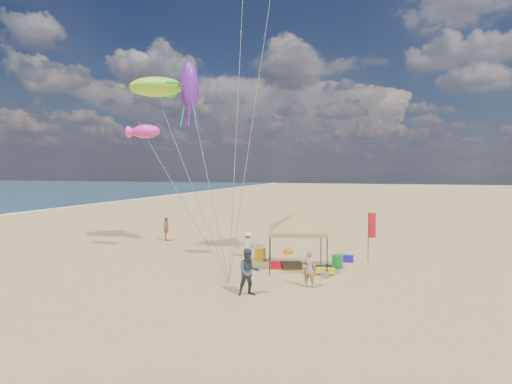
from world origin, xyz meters
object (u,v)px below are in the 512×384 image
Objects in this scene: cooler_blue at (348,259)px; chair_yellow at (260,255)px; canopy_tent at (297,214)px; beach_cart at (325,271)px; person_near_c at (248,244)px; person_near_a at (309,269)px; feather_flag at (371,228)px; chair_green at (337,261)px; person_near_b at (249,272)px; cooler_red at (277,265)px; person_far_a at (166,229)px.

chair_yellow is at bearing -167.18° from cooler_blue.
canopy_tent is 5.98× the size of beach_cart.
canopy_tent is at bearing -30.67° from chair_yellow.
person_near_c is (-5.72, -0.43, 0.57)m from cooler_blue.
person_near_c reaches higher than beach_cart.
cooler_blue is 5.86m from person_near_a.
feather_flag is at bearing 173.82° from person_near_c.
cooler_blue is at bearing 75.81° from beach_cart.
chair_green is 4.22m from person_near_a.
cooler_blue is 1.64m from chair_green.
person_near_b is at bearing 94.67° from person_near_c.
cooler_red is 3.37m from person_near_c.
person_near_b is at bearing -118.95° from feather_flag.
chair_green is 0.40× the size of person_far_a.
canopy_tent is 2.86m from cooler_red.
cooler_blue is at bearing 75.08° from chair_green.
cooler_red is at bearing -140.55° from cooler_blue.
person_near_c is at bearing -47.11° from person_near_a.
beach_cart is (3.95, -2.12, -0.15)m from chair_yellow.
canopy_tent reaches higher than person_far_a.
cooler_red is at bearing -50.67° from chair_yellow.
feather_flag reaches higher than cooler_blue.
cooler_blue is 0.28× the size of person_near_b.
chair_yellow is at bearing 151.75° from beach_cart.
feather_flag is 1.61× the size of person_far_a.
feather_flag is 3.04m from chair_green.
cooler_red is 3.72m from person_near_a.
feather_flag reaches higher than person_near_a.
cooler_red is 4.87m from person_near_b.
feather_flag reaches higher than person_far_a.
person_near_a reaches higher than chair_yellow.
cooler_blue is 5.77m from person_near_c.
person_near_b is (-0.92, -5.10, -1.90)m from canopy_tent.
person_far_a is (-12.71, 4.93, 0.52)m from chair_green.
chair_green reaches higher than cooler_red.
cooler_blue reaches higher than beach_cart.
canopy_tent is 4.76m from feather_flag.
person_near_c is at bearing 167.82° from chair_green.
chair_yellow is at bearing -138.61° from person_far_a.
person_far_a is (-10.75, 5.84, -1.99)m from canopy_tent.
person_far_a is (-9.82, 10.94, -0.09)m from person_near_b.
canopy_tent reaches higher than person_near_c.
canopy_tent is at bearing 46.54° from person_near_b.
person_far_a is (-12.32, 6.56, 0.67)m from beach_cart.
beach_cart is at bearing -104.19° from cooler_blue.
canopy_tent is 3.31m from chair_green.
feather_flag is 5.16× the size of cooler_blue.
feather_flag is 6.73m from person_near_a.
person_far_a is at bearing 152.08° from chair_yellow.
person_near_b reaches higher than beach_cart.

